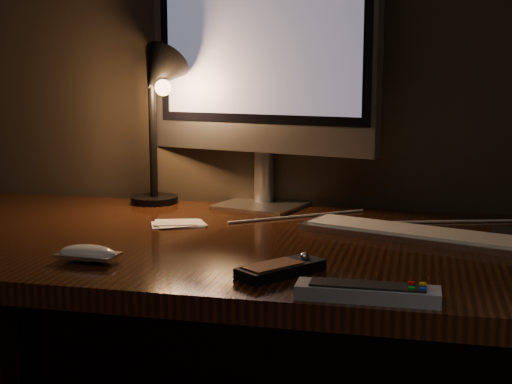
% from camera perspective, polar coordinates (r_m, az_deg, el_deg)
% --- Properties ---
extents(desk, '(1.60, 0.75, 0.75)m').
position_cam_1_polar(desk, '(1.52, 0.28, -7.90)').
color(desk, '#34190B').
rests_on(desk, ground).
extents(monitor, '(0.58, 0.22, 0.62)m').
position_cam_1_polar(monitor, '(1.71, 0.37, 10.92)').
color(monitor, silver).
rests_on(monitor, desk).
extents(keyboard, '(0.47, 0.26, 0.02)m').
position_cam_1_polar(keyboard, '(1.47, 12.27, -3.21)').
color(keyboard, silver).
rests_on(keyboard, desk).
extents(mouse, '(0.11, 0.06, 0.02)m').
position_cam_1_polar(mouse, '(1.29, -13.30, -4.98)').
color(mouse, white).
rests_on(mouse, desk).
extents(media_remote, '(0.14, 0.16, 0.03)m').
position_cam_1_polar(media_remote, '(1.17, 2.00, -6.14)').
color(media_remote, black).
rests_on(media_remote, desk).
extents(tv_remote, '(0.21, 0.05, 0.03)m').
position_cam_1_polar(tv_remote, '(1.06, 8.90, -7.91)').
color(tv_remote, gray).
rests_on(tv_remote, desk).
extents(papers, '(0.13, 0.11, 0.01)m').
position_cam_1_polar(papers, '(1.56, -6.26, -2.53)').
color(papers, white).
rests_on(papers, desk).
extents(desk_lamp, '(0.18, 0.20, 0.40)m').
position_cam_1_polar(desk_lamp, '(1.75, -7.94, 7.59)').
color(desk_lamp, black).
rests_on(desk_lamp, desk).
extents(cable, '(0.61, 0.29, 0.01)m').
position_cam_1_polar(cable, '(1.61, 9.46, -2.21)').
color(cable, white).
rests_on(cable, desk).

